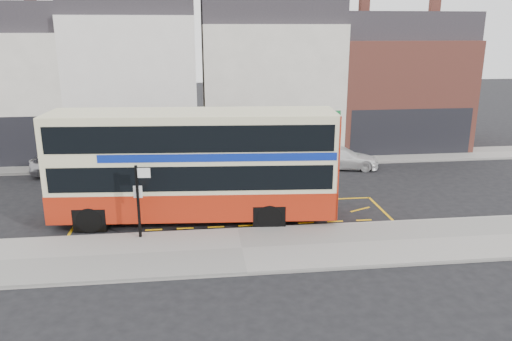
{
  "coord_description": "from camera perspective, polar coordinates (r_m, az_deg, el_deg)",
  "views": [
    {
      "loc": [
        -1.58,
        -19.84,
        8.28
      ],
      "look_at": [
        1.07,
        2.0,
        1.98
      ],
      "focal_mm": 35.0,
      "sensor_mm": 36.0,
      "label": 1
    }
  ],
  "objects": [
    {
      "name": "double_decker_bus",
      "position": [
        21.87,
        -7.0,
        0.71
      ],
      "size": [
        12.39,
        3.73,
        4.88
      ],
      "rotation": [
        0.0,
        0.0,
        -0.08
      ],
      "color": "beige",
      "rests_on": "ground"
    },
    {
      "name": "terrace_left",
      "position": [
        35.17,
        -13.53,
        10.72
      ],
      "size": [
        8.0,
        8.01,
        11.8
      ],
      "color": "white",
      "rests_on": "ground"
    },
    {
      "name": "far_pavement",
      "position": [
        31.95,
        -3.85,
        1.06
      ],
      "size": [
        50.0,
        3.0,
        0.15
      ],
      "primitive_type": "cube",
      "color": "gray",
      "rests_on": "ground"
    },
    {
      "name": "kerb",
      "position": [
        21.18,
        -2.11,
        -6.82
      ],
      "size": [
        40.0,
        0.15,
        0.15
      ],
      "primitive_type": "cube",
      "color": "gray",
      "rests_on": "ground"
    },
    {
      "name": "ground",
      "position": [
        21.56,
        -2.2,
        -6.62
      ],
      "size": [
        120.0,
        120.0,
        0.0
      ],
      "primitive_type": "plane",
      "color": "black",
      "rests_on": "ground"
    },
    {
      "name": "car_white",
      "position": [
        30.88,
        9.65,
        1.46
      ],
      "size": [
        4.81,
        2.71,
        1.32
      ],
      "primitive_type": "imported",
      "rotation": [
        0.0,
        0.0,
        1.37
      ],
      "color": "white",
      "rests_on": "ground"
    },
    {
      "name": "car_silver",
      "position": [
        30.5,
        -20.33,
        0.7
      ],
      "size": [
        4.73,
        2.55,
        1.53
      ],
      "primitive_type": "imported",
      "rotation": [
        0.0,
        0.0,
        1.4
      ],
      "color": "#A9A8AD",
      "rests_on": "ground"
    },
    {
      "name": "terrace_far_left",
      "position": [
        36.97,
        -26.04,
        9.02
      ],
      "size": [
        8.0,
        8.01,
        10.8
      ],
      "color": "white",
      "rests_on": "ground"
    },
    {
      "name": "street_tree_right",
      "position": [
        33.55,
        7.39,
        8.29
      ],
      "size": [
        2.63,
        2.63,
        5.67
      ],
      "color": "black",
      "rests_on": "ground"
    },
    {
      "name": "bus_stop_post",
      "position": [
        20.24,
        -13.19,
        -2.69
      ],
      "size": [
        0.74,
        0.17,
        2.99
      ],
      "rotation": [
        0.0,
        0.0,
        -0.1
      ],
      "color": "black",
      "rests_on": "pavement"
    },
    {
      "name": "pavement",
      "position": [
        19.43,
        -1.63,
        -9.01
      ],
      "size": [
        40.0,
        4.0,
        0.15
      ],
      "primitive_type": "cube",
      "color": "gray",
      "rests_on": "ground"
    },
    {
      "name": "terrace_right",
      "position": [
        37.75,
        15.25,
        9.79
      ],
      "size": [
        9.0,
        8.01,
        10.3
      ],
      "color": "#A04F40",
      "rests_on": "ground"
    },
    {
      "name": "terrace_green_shop",
      "position": [
        35.34,
        1.4,
        10.77
      ],
      "size": [
        9.0,
        8.01,
        11.3
      ],
      "color": "white",
      "rests_on": "ground"
    },
    {
      "name": "car_grey",
      "position": [
        29.12,
        -9.36,
        0.52
      ],
      "size": [
        3.87,
        1.52,
        1.25
      ],
      "primitive_type": "imported",
      "rotation": [
        0.0,
        0.0,
        1.62
      ],
      "color": "#45464D",
      "rests_on": "ground"
    },
    {
      "name": "road_markings",
      "position": [
        23.04,
        -2.53,
        -5.09
      ],
      "size": [
        14.0,
        3.4,
        0.01
      ],
      "primitive_type": null,
      "color": "#F1B00C",
      "rests_on": "ground"
    }
  ]
}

